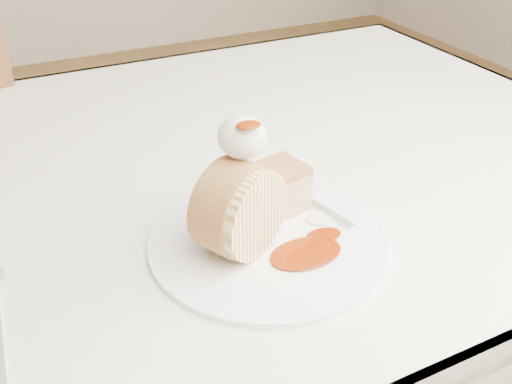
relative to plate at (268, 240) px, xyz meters
name	(u,v)px	position (x,y,z in m)	size (l,w,h in m)	color
table	(174,219)	(-0.04, 0.22, -0.09)	(1.40, 0.90, 0.75)	white
plate	(268,240)	(0.00, 0.00, 0.00)	(0.27, 0.27, 0.01)	white
roulade_slice	(240,209)	(-0.04, 0.00, 0.05)	(0.10, 0.10, 0.06)	beige
cake_chunk	(278,191)	(0.04, 0.05, 0.03)	(0.06, 0.06, 0.05)	#B17142
whipped_cream	(242,137)	(-0.02, 0.02, 0.13)	(0.05, 0.05, 0.05)	white
caramel_drizzle	(249,120)	(-0.02, 0.00, 0.15)	(0.03, 0.02, 0.01)	#6B1F04
caramel_pool	(306,253)	(0.02, -0.05, 0.01)	(0.08, 0.06, 0.00)	#6B1F04
fork	(318,206)	(0.08, 0.03, 0.01)	(0.02, 0.16, 0.00)	silver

